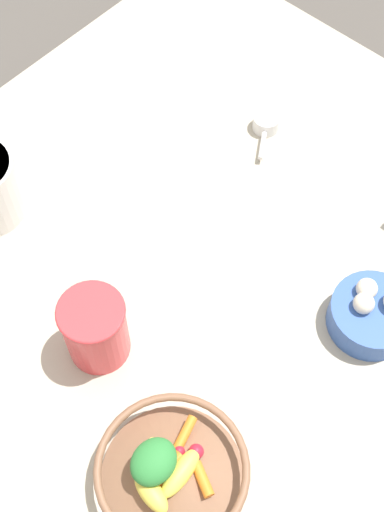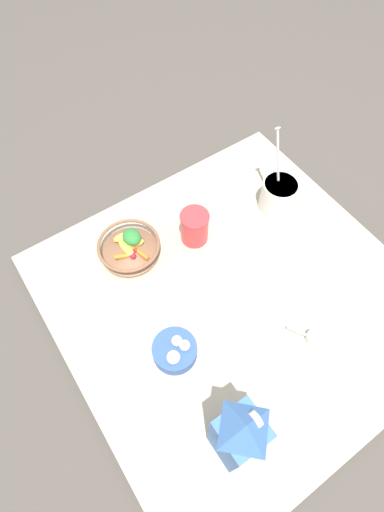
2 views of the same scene
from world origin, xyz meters
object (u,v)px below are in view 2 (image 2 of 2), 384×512
(fruit_bowl, at_px, (129,247))
(drinking_cup, at_px, (195,226))
(yogurt_tub, at_px, (278,194))
(milk_carton, at_px, (239,435))
(garlic_bowl, at_px, (175,351))

(fruit_bowl, height_order, drinking_cup, drinking_cup)
(yogurt_tub, relative_size, drinking_cup, 2.37)
(milk_carton, xyz_separation_m, yogurt_tub, (0.48, -0.54, -0.08))
(drinking_cup, xyz_separation_m, garlic_bowl, (-0.28, 0.25, -0.03))
(drinking_cup, distance_m, garlic_bowl, 0.37)
(fruit_bowl, xyz_separation_m, milk_carton, (-0.60, 0.06, 0.11))
(fruit_bowl, height_order, garlic_bowl, fruit_bowl)
(milk_carton, height_order, drinking_cup, milk_carton)
(drinking_cup, height_order, garlic_bowl, drinking_cup)
(fruit_bowl, distance_m, milk_carton, 0.61)
(drinking_cup, relative_size, garlic_bowl, 0.96)
(yogurt_tub, bearing_deg, garlic_bowl, 112.97)
(fruit_bowl, bearing_deg, yogurt_tub, -103.06)
(fruit_bowl, xyz_separation_m, drinking_cup, (-0.06, -0.19, 0.03))
(milk_carton, bearing_deg, fruit_bowl, -6.09)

